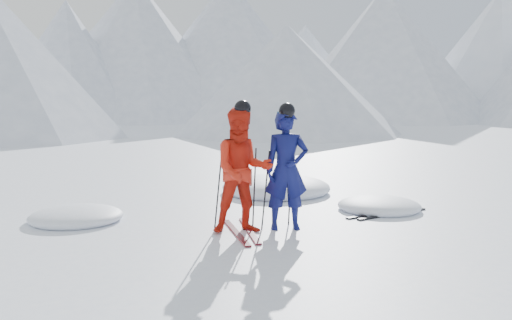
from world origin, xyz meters
TOP-DOWN VIEW (x-y plane):
  - ground at (0.00, 0.00)m, footprint 160.00×160.00m
  - mountain_range at (5.71, 35.31)m, footprint 106.15×62.94m
  - skier_blue at (-1.56, 0.13)m, footprint 0.82×0.70m
  - skier_red at (-2.28, 0.28)m, footprint 1.14×1.01m
  - pole_blue_left at (-1.86, 0.28)m, footprint 0.13×0.09m
  - pole_blue_right at (-1.31, 0.38)m, footprint 0.13×0.08m
  - pole_red_left at (-2.58, 0.53)m, footprint 0.13×0.10m
  - pole_red_right at (-1.98, 0.43)m, footprint 0.13×0.09m
  - ski_worn_left at (-2.40, 0.28)m, footprint 0.59×1.65m
  - ski_worn_right at (-2.16, 0.28)m, footprint 0.70×1.62m
  - ski_loose_a at (0.59, 0.16)m, footprint 1.70×0.11m
  - ski_loose_b at (0.69, 0.01)m, footprint 1.70×0.17m
  - snow_lumps at (-0.54, 2.50)m, footprint 6.69×4.58m

SIDE VIEW (x-z plane):
  - ground at x=0.00m, z-range 0.00..0.00m
  - snow_lumps at x=-0.54m, z-range -0.27..0.27m
  - ski_worn_left at x=-2.40m, z-range 0.00..0.03m
  - ski_worn_right at x=-2.16m, z-range 0.00..0.03m
  - ski_loose_a at x=0.59m, z-range 0.00..0.03m
  - ski_loose_b at x=0.69m, z-range 0.00..0.03m
  - pole_blue_left at x=-1.86m, z-range 0.00..1.27m
  - pole_blue_right at x=-1.31m, z-range 0.00..1.27m
  - pole_red_left at x=-2.58m, z-range 0.00..1.30m
  - pole_red_right at x=-1.98m, z-range 0.00..1.30m
  - skier_blue at x=-1.56m, z-range 0.00..1.91m
  - skier_red at x=-2.28m, z-range 0.00..1.96m
  - mountain_range at x=5.71m, z-range -1.04..14.49m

